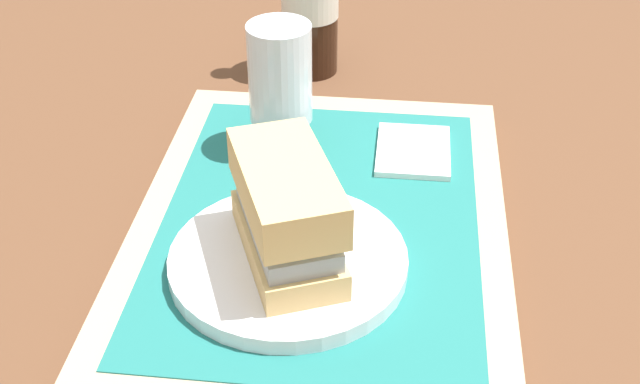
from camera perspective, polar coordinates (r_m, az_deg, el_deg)
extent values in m
plane|color=brown|center=(0.73, 0.00, -3.19)|extent=(3.00, 3.00, 0.00)
cube|color=tan|center=(0.73, 0.00, -2.58)|extent=(0.44, 0.32, 0.02)
cube|color=#1E6B66|center=(0.72, 0.00, -1.91)|extent=(0.38, 0.27, 0.00)
cylinder|color=white|center=(0.66, -2.18, -4.76)|extent=(0.19, 0.19, 0.01)
cube|color=tan|center=(0.65, -2.22, -3.49)|extent=(0.14, 0.11, 0.02)
cube|color=#9EA3A8|center=(0.64, -2.26, -2.09)|extent=(0.13, 0.10, 0.02)
cube|color=silver|center=(0.63, -2.29, -1.23)|extent=(0.12, 0.09, 0.01)
sphere|color=#47932D|center=(0.67, -3.35, 1.95)|extent=(0.04, 0.04, 0.04)
cube|color=tan|center=(0.62, -2.33, 0.40)|extent=(0.14, 0.11, 0.04)
cylinder|color=silver|center=(0.82, -2.60, 3.47)|extent=(0.06, 0.06, 0.01)
cylinder|color=silver|center=(0.81, -2.63, 4.37)|extent=(0.01, 0.01, 0.02)
cylinder|color=silver|center=(0.78, -2.75, 8.10)|extent=(0.06, 0.06, 0.09)
cylinder|color=gold|center=(0.79, -2.70, 6.63)|extent=(0.06, 0.06, 0.05)
cylinder|color=white|center=(0.78, -2.76, 8.53)|extent=(0.05, 0.05, 0.01)
cube|color=white|center=(0.81, 6.39, 2.82)|extent=(0.09, 0.07, 0.01)
cylinder|color=black|center=(0.97, -0.69, 12.71)|extent=(0.06, 0.06, 0.17)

